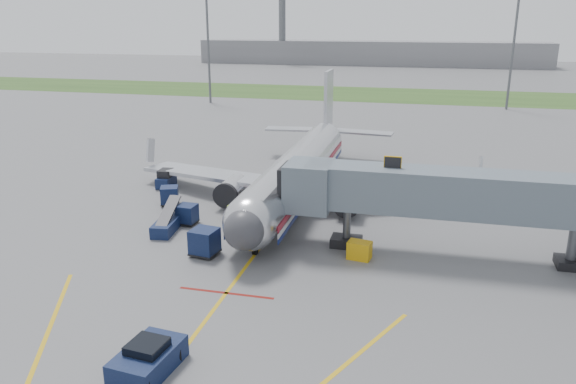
% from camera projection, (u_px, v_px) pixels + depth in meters
% --- Properties ---
extents(ground, '(400.00, 400.00, 0.00)m').
position_uv_depth(ground, '(247.00, 266.00, 37.60)').
color(ground, '#565659').
rests_on(ground, ground).
extents(grass_strip, '(300.00, 25.00, 0.01)m').
position_uv_depth(grass_strip, '(375.00, 94.00, 121.00)').
color(grass_strip, '#2D4C1E').
rests_on(grass_strip, ground).
extents(apron_markings, '(21.52, 50.00, 0.01)m').
position_uv_depth(apron_markings, '(205.00, 321.00, 30.74)').
color(apron_markings, gold).
rests_on(apron_markings, ground).
extents(airliner, '(32.10, 35.67, 10.25)m').
position_uv_depth(airliner, '(298.00, 170.00, 50.94)').
color(airliner, silver).
rests_on(airliner, ground).
extents(jet_bridge, '(25.30, 4.00, 6.90)m').
position_uv_depth(jet_bridge, '(449.00, 194.00, 37.96)').
color(jet_bridge, slate).
rests_on(jet_bridge, ground).
extents(light_mast_left, '(2.00, 0.44, 20.40)m').
position_uv_depth(light_mast_left, '(208.00, 46.00, 106.12)').
color(light_mast_left, '#595B60').
rests_on(light_mast_left, ground).
extents(light_mast_right, '(2.00, 0.44, 20.40)m').
position_uv_depth(light_mast_right, '(513.00, 48.00, 98.16)').
color(light_mast_right, '#595B60').
rests_on(light_mast_right, ground).
extents(distant_terminal, '(120.00, 14.00, 8.00)m').
position_uv_depth(distant_terminal, '(369.00, 53.00, 196.23)').
color(distant_terminal, slate).
rests_on(distant_terminal, ground).
extents(control_tower, '(4.00, 4.00, 30.00)m').
position_uv_depth(control_tower, '(282.00, 13.00, 194.49)').
color(control_tower, '#595B60').
rests_on(control_tower, ground).
extents(pushback_tug, '(2.63, 3.88, 1.52)m').
position_uv_depth(pushback_tug, '(148.00, 359.00, 26.29)').
color(pushback_tug, '#0C1735').
rests_on(pushback_tug, ground).
extents(baggage_tug, '(1.45, 2.57, 1.75)m').
position_uv_depth(baggage_tug, '(166.00, 179.00, 54.90)').
color(baggage_tug, '#0C1735').
rests_on(baggage_tug, ground).
extents(baggage_cart_a, '(1.98, 1.98, 1.65)m').
position_uv_depth(baggage_cart_a, '(170.00, 196.00, 49.62)').
color(baggage_cart_a, '#0C1735').
rests_on(baggage_cart_a, ground).
extents(baggage_cart_b, '(2.00, 2.00, 1.91)m').
position_uv_depth(baggage_cart_b, '(205.00, 242.00, 39.04)').
color(baggage_cart_b, '#0C1735').
rests_on(baggage_cart_b, ground).
extents(baggage_cart_c, '(1.57, 1.57, 1.60)m').
position_uv_depth(baggage_cart_c, '(187.00, 214.00, 44.99)').
color(baggage_cart_c, '#0C1735').
rests_on(baggage_cart_c, ground).
extents(belt_loader, '(1.87, 4.54, 2.16)m').
position_uv_depth(belt_loader, '(167.00, 225.00, 43.55)').
color(belt_loader, '#0C1735').
rests_on(belt_loader, ground).
extents(ground_power_cart, '(1.72, 1.29, 1.25)m').
position_uv_depth(ground_power_cart, '(359.00, 250.00, 38.55)').
color(ground_power_cart, '#CD960C').
rests_on(ground_power_cart, ground).
extents(ramp_worker, '(0.75, 0.77, 1.79)m').
position_uv_depth(ramp_worker, '(230.00, 216.00, 44.40)').
color(ramp_worker, '#8ED719').
rests_on(ramp_worker, ground).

